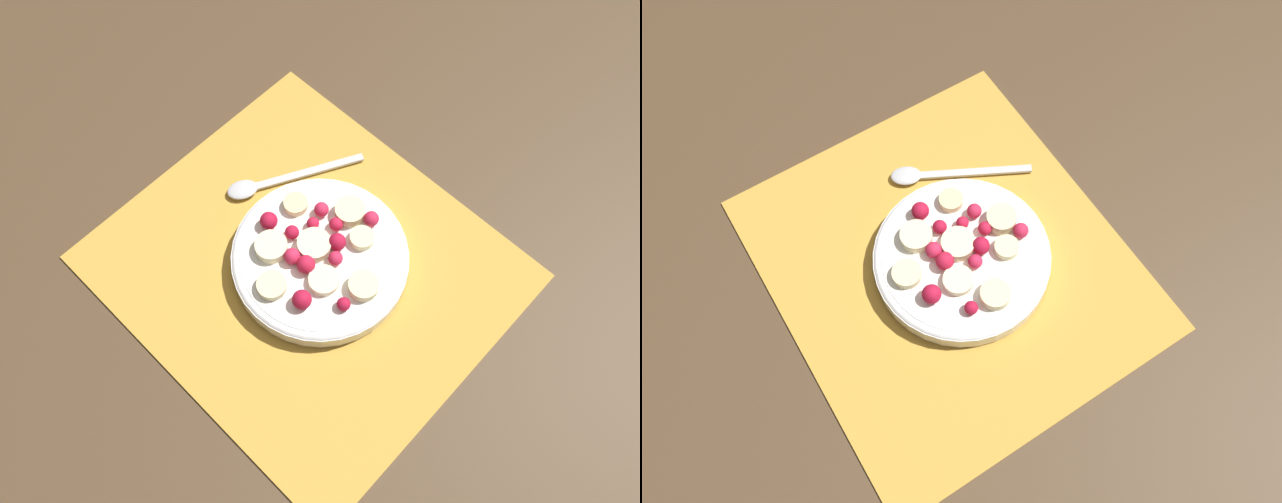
# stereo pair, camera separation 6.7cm
# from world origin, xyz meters

# --- Properties ---
(ground_plane) EXTENTS (3.00, 3.00, 0.00)m
(ground_plane) POSITION_xyz_m (0.00, 0.00, 0.00)
(ground_plane) COLOR #4C3823
(placemat) EXTENTS (0.42, 0.37, 0.01)m
(placemat) POSITION_xyz_m (0.00, 0.00, 0.00)
(placemat) COLOR gold
(placemat) RESTS_ON ground_plane
(fruit_bowl) EXTENTS (0.20, 0.20, 0.05)m
(fruit_bowl) POSITION_xyz_m (0.01, 0.01, 0.02)
(fruit_bowl) COLOR white
(fruit_bowl) RESTS_ON placemat
(spoon) EXTENTS (0.10, 0.16, 0.01)m
(spoon) POSITION_xyz_m (-0.11, 0.05, 0.01)
(spoon) COLOR silver
(spoon) RESTS_ON placemat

